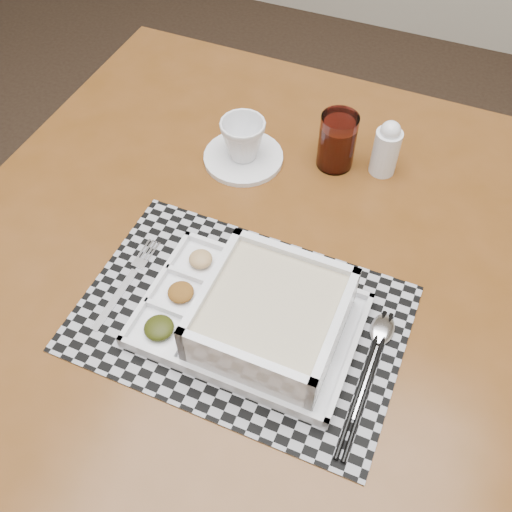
% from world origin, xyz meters
% --- Properties ---
extents(dining_table, '(1.10, 1.10, 0.81)m').
position_xyz_m(dining_table, '(0.70, 0.32, 0.73)').
color(dining_table, '#56300F').
rests_on(dining_table, ground).
extents(placemat, '(0.49, 0.33, 0.00)m').
position_xyz_m(placemat, '(0.70, 0.21, 0.82)').
color(placemat, '#96969D').
rests_on(placemat, dining_table).
extents(serving_tray, '(0.32, 0.22, 0.09)m').
position_xyz_m(serving_tray, '(0.74, 0.20, 0.85)').
color(serving_tray, white).
rests_on(serving_tray, placemat).
extents(fork, '(0.02, 0.19, 0.00)m').
position_xyz_m(fork, '(0.51, 0.21, 0.82)').
color(fork, silver).
rests_on(fork, placemat).
extents(spoon, '(0.04, 0.18, 0.01)m').
position_xyz_m(spoon, '(0.91, 0.26, 0.82)').
color(spoon, silver).
rests_on(spoon, placemat).
extents(chopsticks, '(0.02, 0.24, 0.01)m').
position_xyz_m(chopsticks, '(0.90, 0.18, 0.82)').
color(chopsticks, black).
rests_on(chopsticks, placemat).
extents(saucer, '(0.15, 0.15, 0.01)m').
position_xyz_m(saucer, '(0.57, 0.54, 0.82)').
color(saucer, white).
rests_on(saucer, dining_table).
extents(cup, '(0.11, 0.11, 0.08)m').
position_xyz_m(cup, '(0.57, 0.54, 0.86)').
color(cup, white).
rests_on(cup, saucer).
extents(juice_glass, '(0.07, 0.07, 0.11)m').
position_xyz_m(juice_glass, '(0.73, 0.59, 0.86)').
color(juice_glass, white).
rests_on(juice_glass, dining_table).
extents(creamer_bottle, '(0.05, 0.05, 0.11)m').
position_xyz_m(creamer_bottle, '(0.82, 0.61, 0.87)').
color(creamer_bottle, white).
rests_on(creamer_bottle, dining_table).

